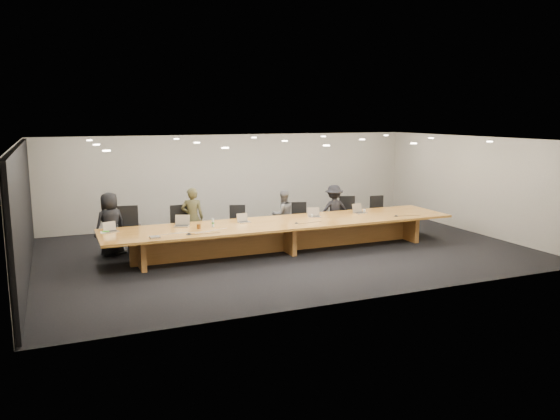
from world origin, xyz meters
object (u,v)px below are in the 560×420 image
object	(u,v)px
person_d	(334,210)
mic_center	(296,223)
laptop_c	(244,218)
paper_cup_far	(364,211)
amber_mug	(199,226)
laptop_a	(111,227)
chair_right	(348,215)
person_a	(110,224)
water_bottle	(213,223)
person_c	(283,215)
laptop_e	(360,208)
paper_cup_near	(312,216)
chair_far_right	(380,213)
mic_left	(189,234)
laptop_d	(314,212)
chair_mid_right	(300,220)
mic_right	(396,216)
chair_left	(182,227)
chair_mid_left	(238,224)
laptop_b	(181,221)
chair_far_left	(128,230)
conference_table	(285,231)
person_b	(192,218)
av_box	(155,237)

from	to	relation	value
person_d	mic_center	size ratio (longest dim) A/B	13.88
laptop_c	paper_cup_far	xyz separation A→B (m)	(3.53, 0.07, -0.07)
amber_mug	laptop_a	bearing A→B (deg)	167.57
mic_center	laptop_c	bearing A→B (deg)	151.71
mic_center	chair_right	bearing A→B (deg)	32.95
person_a	water_bottle	bearing A→B (deg)	131.42
person_c	laptop_e	size ratio (longest dim) A/B	4.02
laptop_e	paper_cup_near	bearing A→B (deg)	166.62
chair_far_right	person_d	world-z (taller)	person_d
paper_cup_far	mic_left	bearing A→B (deg)	-169.83
laptop_c	mic_left	size ratio (longest dim) A/B	2.13
laptop_a	laptop_d	size ratio (longest dim) A/B	0.93
person_d	laptop_e	distance (m)	0.92
person_c	chair_mid_right	bearing A→B (deg)	173.76
mic_right	chair_left	bearing A→B (deg)	162.58
chair_mid_right	mic_center	bearing A→B (deg)	-101.23
laptop_e	paper_cup_near	distance (m)	1.49
laptop_e	water_bottle	bearing A→B (deg)	168.66
laptop_a	mic_left	distance (m)	1.85
chair_mid_left	laptop_b	bearing A→B (deg)	-134.67
person_a	laptop_c	xyz separation A→B (m)	(3.12, -0.93, 0.08)
chair_far_right	paper_cup_far	xyz separation A→B (m)	(-1.05, -0.84, 0.27)
chair_mid_left	mic_center	world-z (taller)	chair_mid_left
person_d	laptop_b	world-z (taller)	person_d
chair_far_left	laptop_e	size ratio (longest dim) A/B	3.50
chair_mid_right	chair_far_right	world-z (taller)	chair_far_right
laptop_a	laptop_e	distance (m)	6.53
conference_table	laptop_a	size ratio (longest dim) A/B	30.01
chair_far_right	mic_right	distance (m)	1.79
chair_mid_left	laptop_d	size ratio (longest dim) A/B	3.18
chair_far_right	laptop_e	world-z (taller)	chair_far_right
person_d	paper_cup_near	size ratio (longest dim) A/B	17.82
chair_left	laptop_a	size ratio (longest dim) A/B	3.79
person_b	person_d	size ratio (longest dim) A/B	1.09
laptop_d	mic_left	size ratio (longest dim) A/B	2.34
chair_left	person_c	world-z (taller)	person_c
person_c	mic_right	xyz separation A→B (m)	(2.53, -1.72, 0.08)
chair_mid_left	amber_mug	distance (m)	1.93
water_bottle	mic_center	bearing A→B (deg)	-10.91
chair_mid_left	chair_right	xyz separation A→B (m)	(3.34, -0.09, 0.03)
person_b	mic_right	size ratio (longest dim) A/B	12.62
chair_far_right	laptop_d	distance (m)	2.81
chair_mid_left	laptop_a	world-z (taller)	chair_mid_left
chair_mid_right	mic_left	world-z (taller)	chair_mid_right
laptop_e	av_box	size ratio (longest dim) A/B	1.59
chair_left	chair_far_right	bearing A→B (deg)	-4.34
chair_right	laptop_a	world-z (taller)	chair_right
chair_mid_right	person_d	world-z (taller)	person_d
person_c	laptop_d	world-z (taller)	person_c
person_c	laptop_a	xyz separation A→B (m)	(-4.64, -0.84, 0.19)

